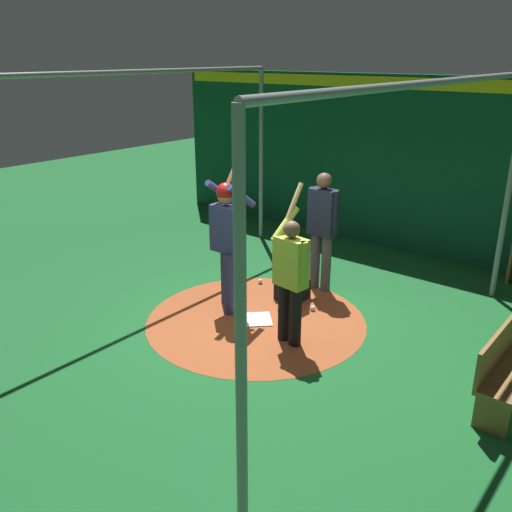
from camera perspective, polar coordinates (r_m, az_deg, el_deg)
The scene contains 13 objects.
ground_plane at distance 7.62m, azimuth 0.00°, elevation -6.71°, with size 26.21×26.21×0.00m, color #195B28.
dirt_circle at distance 7.62m, azimuth 0.00°, elevation -6.69°, with size 3.03×3.03×0.01m, color #9E4C28.
home_plate at distance 7.62m, azimuth 0.00°, elevation -6.63°, with size 0.42×0.42×0.01m, color white.
batter at distance 7.57m, azimuth -3.07°, elevation 2.39°, with size 0.68×0.49×2.18m.
catcher at distance 8.09m, azimuth 3.69°, elevation -2.03°, with size 0.58×0.40×0.99m.
umpire at distance 8.30m, azimuth 6.93°, elevation 3.22°, with size 0.23×0.49×1.84m.
visitor at distance 6.71m, azimuth 3.65°, elevation -1.88°, with size 0.57×0.51×1.99m.
back_wall at distance 10.42m, azimuth 14.42°, elevation 9.33°, with size 0.22×10.21×3.14m.
cage_frame at distance 6.89m, azimuth 0.00°, elevation 10.38°, with size 5.95×4.62×3.26m.
bench at distance 6.36m, azimuth 24.84°, elevation -10.25°, with size 1.46×0.36×0.85m.
baseball_0 at distance 7.91m, azimuth 5.96°, elevation -5.43°, with size 0.07×0.07×0.07m, color white.
baseball_1 at distance 8.76m, azimuth 0.44°, elevation -2.64°, with size 0.07×0.07×0.07m, color white.
baseball_2 at distance 7.54m, azimuth 4.30°, elevation -6.72°, with size 0.07×0.07×0.07m, color white.
Camera 1 is at (5.26, 4.29, 3.48)m, focal length 38.31 mm.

